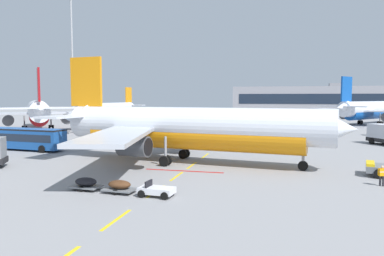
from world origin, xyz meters
The scene contains 11 objects.
ground centered at (40.00, 40.00, 0.00)m, with size 400.00×400.00×0.00m, color gray.
apron_paint_markings centered at (18.00, 36.20, 0.00)m, with size 8.00×93.22×0.01m.
airliner_foreground centered at (17.07, 26.59, 3.95)m, with size 34.81×34.36×12.20m.
airliner_mid_left centered at (50.07, 94.64, 3.97)m, with size 29.03×31.38×12.28m.
airliner_far_center centered at (-28.29, 98.30, 3.49)m, with size 30.41×30.79×10.79m.
airliner_far_right centered at (-26.24, 58.86, 4.13)m, with size 30.00×32.46×12.74m.
apron_shuttle_bus centered at (-7.27, 30.71, 1.75)m, with size 12.22×3.84×3.00m.
baggage_train centered at (15.51, 12.58, 0.52)m, with size 8.68×2.17×1.14m.
ground_crew_worker centered at (35.49, 19.95, 0.98)m, with size 0.68×0.37×1.72m.
apron_light_mast_near centered at (-14.45, 54.59, 17.29)m, with size 1.80×1.80×28.22m.
terminal_satellite centered at (38.96, 166.27, 5.98)m, with size 69.02×28.05×13.52m.
Camera 1 is at (27.75, -13.18, 7.33)m, focal length 34.84 mm.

